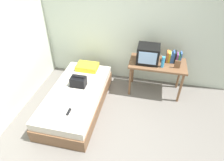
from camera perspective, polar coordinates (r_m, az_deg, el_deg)
name	(u,v)px	position (r m, az deg, el deg)	size (l,w,h in m)	color
ground_plane	(110,142)	(3.53, -0.60, -17.69)	(8.00, 8.00, 0.00)	slate
wall_back	(131,26)	(4.29, 5.53, 15.57)	(5.20, 0.10, 2.60)	silver
bed	(77,99)	(4.01, -10.31, -5.26)	(1.00, 2.00, 0.43)	brown
desk	(157,67)	(4.17, 13.14, 4.00)	(1.16, 0.60, 0.75)	brown
tv	(148,54)	(4.02, 10.59, 7.68)	(0.44, 0.39, 0.36)	black
water_bottle	(163,62)	(3.95, 14.79, 5.30)	(0.07, 0.07, 0.23)	#3399DB
book_row	(174,57)	(4.18, 17.70, 6.58)	(0.29, 0.17, 0.24)	#CC7233
picture_frame	(177,64)	(4.01, 18.71, 4.51)	(0.11, 0.02, 0.16)	brown
pillow	(87,67)	(4.40, -7.30, 4.03)	(0.47, 0.32, 0.12)	yellow
handbag	(78,82)	(3.91, -9.84, -0.32)	(0.30, 0.20, 0.23)	black
magazine	(61,99)	(3.74, -14.81, -5.18)	(0.21, 0.29, 0.01)	white
remote_dark	(69,112)	(3.45, -12.63, -8.99)	(0.04, 0.16, 0.02)	black
remote_silver	(68,86)	(3.98, -12.89, -1.72)	(0.04, 0.14, 0.02)	#B7B7BC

